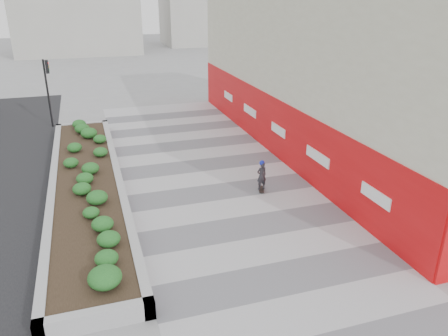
# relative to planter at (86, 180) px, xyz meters

# --- Properties ---
(ground) EXTENTS (160.00, 160.00, 0.00)m
(ground) POSITION_rel_planter_xyz_m (5.50, -7.00, -0.42)
(ground) COLOR gray
(ground) RESTS_ON ground
(walkway) EXTENTS (8.00, 36.00, 0.01)m
(walkway) POSITION_rel_planter_xyz_m (5.50, -4.00, -0.41)
(walkway) COLOR #A8A8AD
(walkway) RESTS_ON ground
(building) EXTENTS (6.04, 24.08, 8.00)m
(building) POSITION_rel_planter_xyz_m (12.48, 1.98, 3.56)
(building) COLOR beige
(building) RESTS_ON ground
(planter) EXTENTS (3.00, 18.00, 0.90)m
(planter) POSITION_rel_planter_xyz_m (0.00, 0.00, 0.00)
(planter) COLOR #9E9EA0
(planter) RESTS_ON ground
(traffic_signal_near) EXTENTS (0.33, 0.28, 4.20)m
(traffic_signal_near) POSITION_rel_planter_xyz_m (-1.73, 10.50, 2.34)
(traffic_signal_near) COLOR black
(traffic_signal_near) RESTS_ON ground
(manhole_cover) EXTENTS (0.44, 0.44, 0.01)m
(manhole_cover) POSITION_rel_planter_xyz_m (6.00, -4.00, -0.42)
(manhole_cover) COLOR #595654
(manhole_cover) RESTS_ON ground
(skateboarder) EXTENTS (0.49, 0.75, 1.40)m
(skateboarder) POSITION_rel_planter_xyz_m (7.15, -2.44, 0.29)
(skateboarder) COLOR beige
(skateboarder) RESTS_ON ground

